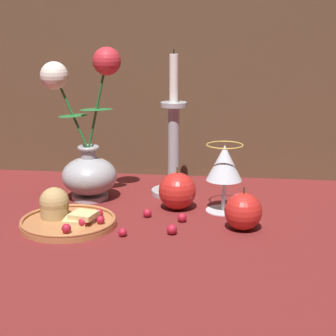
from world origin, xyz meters
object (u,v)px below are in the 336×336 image
object	(u,v)px
candlestick	(174,150)
apple_near_glass	(243,211)
vase	(87,150)
wine_glass	(224,166)
plate_with_pastries	(65,216)
apple_beside_vase	(177,191)

from	to	relation	value
candlestick	apple_near_glass	size ratio (longest dim) A/B	3.89
candlestick	vase	bearing A→B (deg)	-161.71
vase	candlestick	xyz separation A→B (m)	(0.18, 0.06, -0.01)
vase	candlestick	world-z (taller)	vase
wine_glass	candlestick	size ratio (longest dim) A/B	0.44
plate_with_pastries	apple_near_glass	distance (m)	0.34
wine_glass	candlestick	xyz separation A→B (m)	(-0.11, 0.11, 0.01)
vase	apple_near_glass	xyz separation A→B (m)	(0.33, -0.15, -0.07)
apple_beside_vase	candlestick	bearing A→B (deg)	100.66
plate_with_pastries	wine_glass	bearing A→B (deg)	22.47
candlestick	apple_beside_vase	xyz separation A→B (m)	(0.02, -0.11, -0.06)
plate_with_pastries	apple_near_glass	size ratio (longest dim) A/B	2.20
plate_with_pastries	apple_beside_vase	size ratio (longest dim) A/B	2.04
vase	plate_with_pastries	xyz separation A→B (m)	(-0.00, -0.17, -0.09)
vase	apple_beside_vase	size ratio (longest dim) A/B	3.67
candlestick	apple_near_glass	xyz separation A→B (m)	(0.15, -0.21, -0.07)
apple_beside_vase	plate_with_pastries	bearing A→B (deg)	-148.49
wine_glass	apple_near_glass	size ratio (longest dim) A/B	1.69
apple_near_glass	plate_with_pastries	bearing A→B (deg)	-176.79
vase	apple_beside_vase	bearing A→B (deg)	-13.12
vase	wine_glass	world-z (taller)	vase
vase	wine_glass	bearing A→B (deg)	-9.12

